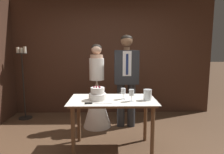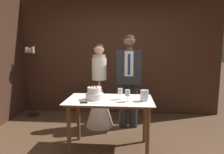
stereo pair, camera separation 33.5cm
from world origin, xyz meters
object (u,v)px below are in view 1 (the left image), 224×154
at_px(cake_table, 113,106).
at_px(hurricane_candle, 148,95).
at_px(groom, 126,75).
at_px(wine_glass_near, 123,92).
at_px(cake_knife, 93,103).
at_px(bride, 97,97).
at_px(tiered_cake, 98,94).
at_px(wine_glass_middle, 131,93).
at_px(candle_stand, 23,83).

height_order(cake_table, hurricane_candle, hurricane_candle).
bearing_deg(cake_table, groom, 72.62).
bearing_deg(cake_table, wine_glass_near, 0.45).
bearing_deg(hurricane_candle, cake_knife, -166.64).
distance_m(bride, groom, 0.71).
distance_m(cake_knife, wine_glass_near, 0.50).
distance_m(cake_knife, groom, 1.29).
height_order(cake_knife, wine_glass_near, wine_glass_near).
relative_size(cake_table, tiered_cake, 4.92).
bearing_deg(wine_glass_middle, hurricane_candle, 13.57).
xyz_separation_m(cake_table, wine_glass_middle, (0.26, -0.12, 0.22)).
distance_m(wine_glass_middle, bride, 1.20).
xyz_separation_m(cake_table, groom, (0.28, 0.90, 0.34)).
relative_size(wine_glass_middle, bride, 0.11).
xyz_separation_m(tiered_cake, wine_glass_near, (0.38, 0.03, 0.03)).
xyz_separation_m(wine_glass_middle, bride, (-0.55, 1.02, -0.31)).
relative_size(tiered_cake, wine_glass_near, 1.56).
height_order(tiered_cake, groom, groom).
bearing_deg(groom, wine_glass_middle, -90.98).
distance_m(tiered_cake, candle_stand, 2.18).
height_order(bride, candle_stand, bride).
bearing_deg(cake_knife, wine_glass_middle, 7.48).
bearing_deg(cake_knife, cake_table, 36.41).
height_order(wine_glass_middle, groom, groom).
bearing_deg(wine_glass_near, cake_knife, -150.14).
xyz_separation_m(wine_glass_near, bride, (-0.44, 0.90, -0.31)).
bearing_deg(cake_table, bride, 107.37).
height_order(tiered_cake, candle_stand, candle_stand).
height_order(cake_table, groom, groom).
bearing_deg(cake_knife, candle_stand, 129.11).
height_order(cake_table, wine_glass_middle, wine_glass_middle).
height_order(cake_table, candle_stand, candle_stand).
bearing_deg(candle_stand, wine_glass_middle, -34.88).
distance_m(tiered_cake, groom, 1.07).
bearing_deg(candle_stand, cake_table, -36.25).
height_order(tiered_cake, wine_glass_middle, tiered_cake).
relative_size(wine_glass_middle, candle_stand, 0.11).
xyz_separation_m(tiered_cake, cake_knife, (-0.05, -0.22, -0.07)).
bearing_deg(cake_knife, wine_glass_near, 24.07).
height_order(bride, groom, groom).
bearing_deg(tiered_cake, candle_stand, 139.79).
bearing_deg(tiered_cake, wine_glass_near, 4.12).
height_order(hurricane_candle, bride, bride).
xyz_separation_m(cake_table, cake_knife, (-0.27, -0.24, 0.11)).
distance_m(cake_table, hurricane_candle, 0.54).
bearing_deg(cake_knife, groom, 58.58).
distance_m(tiered_cake, bride, 0.97).
bearing_deg(candle_stand, bride, -16.65).
height_order(hurricane_candle, groom, groom).
xyz_separation_m(cake_knife, groom, (0.55, 1.14, 0.23)).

